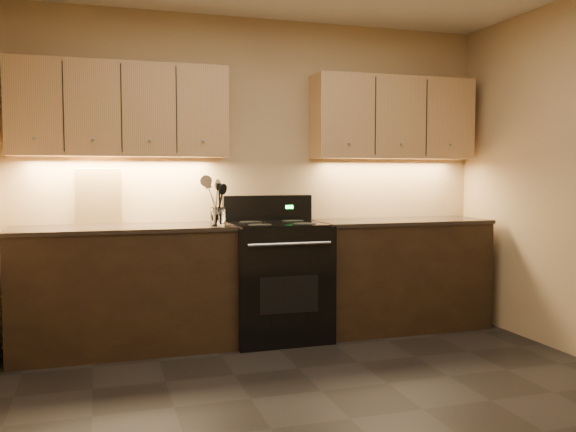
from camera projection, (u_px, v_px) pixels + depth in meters
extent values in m
plane|color=black|center=(350.00, 419.00, 3.29)|extent=(4.00, 4.00, 0.00)
cube|color=tan|center=(257.00, 176.00, 5.10)|extent=(4.00, 0.04, 2.60)
cube|color=black|center=(125.00, 290.00, 4.55)|extent=(1.60, 0.60, 0.90)
cube|color=#362922|center=(124.00, 228.00, 4.51)|extent=(1.62, 0.62, 0.03)
cube|color=black|center=(399.00, 275.00, 5.22)|extent=(1.44, 0.60, 0.90)
cube|color=#362922|center=(400.00, 221.00, 5.19)|extent=(1.46, 0.62, 0.03)
cube|color=black|center=(277.00, 281.00, 4.87)|extent=(0.76, 0.65, 0.92)
cube|color=black|center=(277.00, 224.00, 4.84)|extent=(0.70, 0.60, 0.01)
cube|color=black|center=(268.00, 208.00, 5.10)|extent=(0.76, 0.07, 0.22)
cube|color=#19FF33|center=(289.00, 207.00, 5.12)|extent=(0.06, 0.00, 0.03)
cylinder|color=silver|center=(290.00, 244.00, 4.53)|extent=(0.65, 0.02, 0.02)
cube|color=black|center=(289.00, 295.00, 4.56)|extent=(0.46, 0.00, 0.28)
cylinder|color=black|center=(260.00, 225.00, 4.64)|extent=(0.18, 0.18, 0.00)
cylinder|color=black|center=(305.00, 224.00, 4.75)|extent=(0.18, 0.18, 0.00)
cylinder|color=black|center=(251.00, 222.00, 4.93)|extent=(0.18, 0.18, 0.00)
cylinder|color=black|center=(293.00, 221.00, 5.04)|extent=(0.18, 0.18, 0.00)
cube|color=tan|center=(121.00, 110.00, 4.60)|extent=(1.60, 0.30, 0.70)
cube|color=tan|center=(393.00, 118.00, 5.27)|extent=(1.44, 0.30, 0.70)
cube|color=#B2B5BA|center=(95.00, 200.00, 4.72)|extent=(0.08, 0.01, 0.12)
cylinder|color=white|center=(218.00, 216.00, 4.57)|extent=(0.12, 0.12, 0.14)
cylinder|color=white|center=(218.00, 225.00, 4.57)|extent=(0.11, 0.11, 0.02)
cube|color=tan|center=(99.00, 196.00, 4.69)|extent=(0.35, 0.09, 0.43)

